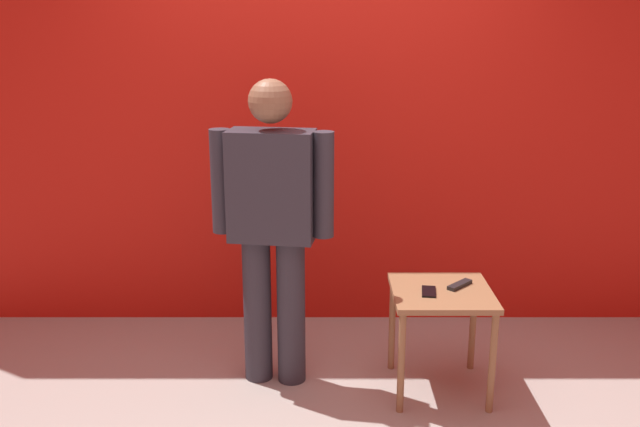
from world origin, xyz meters
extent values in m
plane|color=#9E9991|center=(0.00, 0.00, 0.00)|extent=(12.00, 12.00, 0.00)
cube|color=red|center=(0.00, 1.34, 1.63)|extent=(6.04, 0.12, 3.26)
cylinder|color=#2D2D38|center=(-0.34, 0.49, 0.40)|extent=(0.17, 0.17, 0.81)
cylinder|color=#2D2D38|center=(-0.16, 0.46, 0.40)|extent=(0.17, 0.17, 0.81)
cube|color=#2D2D38|center=(-0.25, 0.47, 1.09)|extent=(0.46, 0.28, 0.57)
cube|color=red|center=(-0.23, 0.59, 1.12)|extent=(0.12, 0.03, 0.48)
cube|color=#B2333D|center=(-0.23, 0.59, 1.10)|extent=(0.04, 0.01, 0.43)
cylinder|color=#2D2D38|center=(-0.52, 0.51, 1.11)|extent=(0.12, 0.12, 0.54)
cylinder|color=#2D2D38|center=(0.01, 0.43, 1.11)|extent=(0.12, 0.12, 0.54)
sphere|color=brown|center=(-0.25, 0.47, 1.52)|extent=(0.22, 0.22, 0.22)
cube|color=olive|center=(0.62, 0.36, 0.55)|extent=(0.51, 0.51, 0.03)
cylinder|color=olive|center=(0.40, 0.14, 0.27)|extent=(0.04, 0.04, 0.54)
cylinder|color=olive|center=(0.85, 0.14, 0.27)|extent=(0.04, 0.04, 0.54)
cylinder|color=olive|center=(0.40, 0.59, 0.27)|extent=(0.04, 0.04, 0.54)
cylinder|color=olive|center=(0.85, 0.59, 0.27)|extent=(0.04, 0.04, 0.54)
cube|color=black|center=(0.55, 0.33, 0.57)|extent=(0.09, 0.15, 0.01)
cube|color=black|center=(0.72, 0.41, 0.58)|extent=(0.15, 0.15, 0.02)
camera|label=1|loc=(-0.01, -2.95, 1.91)|focal=38.76mm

